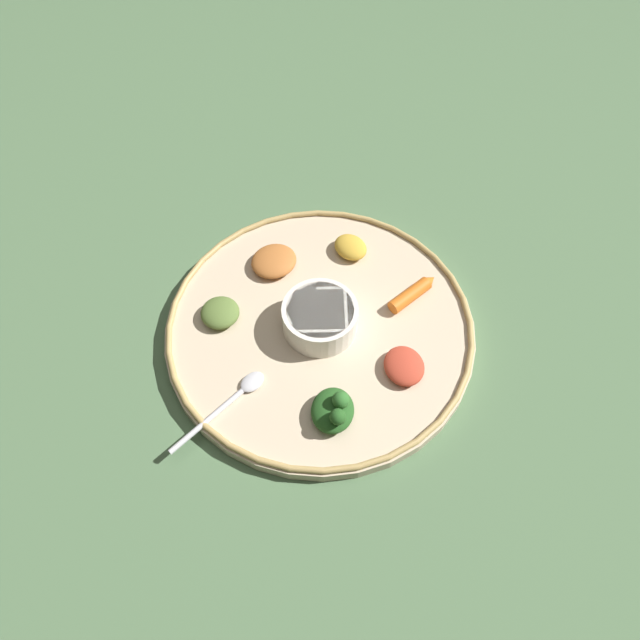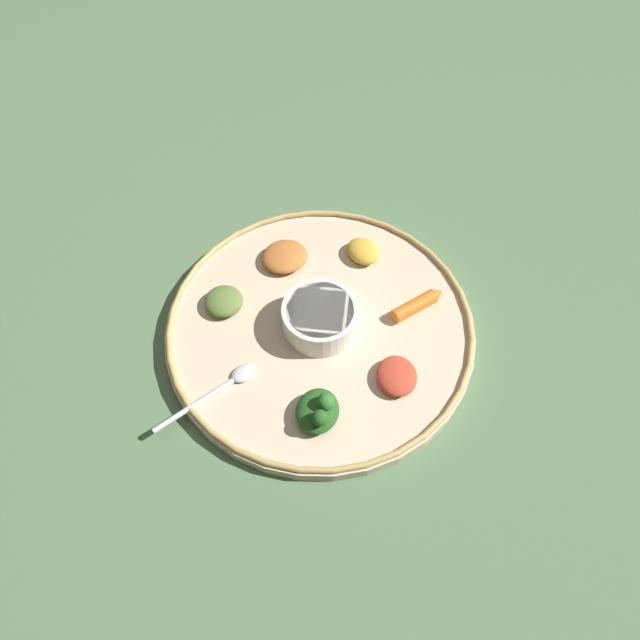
{
  "view_description": "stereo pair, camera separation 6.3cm",
  "coord_description": "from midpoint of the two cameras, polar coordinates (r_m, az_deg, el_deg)",
  "views": [
    {
      "loc": [
        -0.42,
        -0.16,
        0.72
      ],
      "look_at": [
        0.0,
        0.0,
        0.03
      ],
      "focal_mm": 34.96,
      "sensor_mm": 36.0,
      "label": 1
    },
    {
      "loc": [
        -0.39,
        -0.22,
        0.72
      ],
      "look_at": [
        0.0,
        0.0,
        0.03
      ],
      "focal_mm": 34.96,
      "sensor_mm": 36.0,
      "label": 2
    }
  ],
  "objects": [
    {
      "name": "platter",
      "position": [
        0.84,
        -2.15,
        -1.01
      ],
      "size": [
        0.42,
        0.42,
        0.02
      ],
      "primitive_type": "cylinder",
      "color": "#C6B293",
      "rests_on": "ground_plane"
    },
    {
      "name": "greens_pile",
      "position": [
        0.76,
        -1.14,
        -8.39
      ],
      "size": [
        0.07,
        0.07,
        0.04
      ],
      "color": "#23511E",
      "rests_on": "platter"
    },
    {
      "name": "spoon",
      "position": [
        0.79,
        -10.26,
        -7.22
      ],
      "size": [
        0.14,
        0.07,
        0.01
      ],
      "color": "silver",
      "rests_on": "platter"
    },
    {
      "name": "mound_berbere_red",
      "position": [
        0.8,
        5.45,
        -4.35
      ],
      "size": [
        0.08,
        0.07,
        0.02
      ],
      "primitive_type": "ellipsoid",
      "rotation": [
        0.0,
        0.0,
        3.71
      ],
      "color": "#B73D28",
      "rests_on": "platter"
    },
    {
      "name": "ground_plane",
      "position": [
        0.85,
        -2.13,
        -1.33
      ],
      "size": [
        2.4,
        2.4,
        0.0
      ],
      "primitive_type": "plane",
      "color": "#4C6B47"
    },
    {
      "name": "mound_chickpea",
      "position": [
        0.89,
        -6.28,
        5.27
      ],
      "size": [
        0.09,
        0.09,
        0.02
      ],
      "primitive_type": "ellipsoid",
      "rotation": [
        0.0,
        0.0,
        2.51
      ],
      "color": "#B2662D",
      "rests_on": "platter"
    },
    {
      "name": "mound_collards",
      "position": [
        0.85,
        -11.25,
        0.53
      ],
      "size": [
        0.05,
        0.05,
        0.02
      ],
      "primitive_type": "ellipsoid",
      "rotation": [
        0.0,
        0.0,
        0.01
      ],
      "color": "#567033",
      "rests_on": "platter"
    },
    {
      "name": "carrot_near_spoon",
      "position": [
        0.86,
        6.44,
        2.35
      ],
      "size": [
        0.08,
        0.05,
        0.02
      ],
      "color": "orange",
      "rests_on": "platter"
    },
    {
      "name": "center_bowl",
      "position": [
        0.82,
        -2.22,
        0.15
      ],
      "size": [
        0.1,
        0.1,
        0.04
      ],
      "color": "silver",
      "rests_on": "platter"
    },
    {
      "name": "mound_lentil_yellow",
      "position": [
        0.9,
        0.8,
        6.58
      ],
      "size": [
        0.06,
        0.06,
        0.02
      ],
      "primitive_type": "ellipsoid",
      "rotation": [
        0.0,
        0.0,
        1.14
      ],
      "color": "gold",
      "rests_on": "platter"
    },
    {
      "name": "platter_rim",
      "position": [
        0.83,
        -2.17,
        -0.58
      ],
      "size": [
        0.41,
        0.41,
        0.01
      ],
      "primitive_type": "torus",
      "color": "tan",
      "rests_on": "platter"
    }
  ]
}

